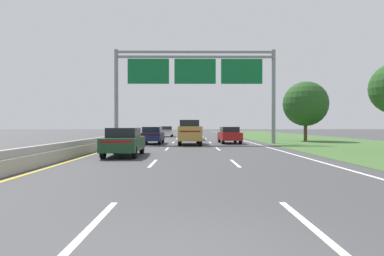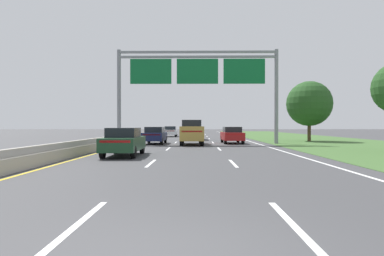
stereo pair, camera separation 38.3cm
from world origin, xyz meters
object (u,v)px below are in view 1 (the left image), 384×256
object	(u,v)px
car_red_right_lane_sedan	(229,135)
car_darkgreen_left_lane_sedan	(124,141)
car_grey_centre_lane_sedan	(193,133)
car_navy_left_lane_sedan	(153,135)
roadside_tree_mid	(306,104)
pickup_truck_gold	(189,132)
car_white_left_lane_sedan	(167,131)
overhead_sign_gantry	(195,76)

from	to	relation	value
car_red_right_lane_sedan	car_darkgreen_left_lane_sedan	bearing A→B (deg)	148.88
car_darkgreen_left_lane_sedan	car_grey_centre_lane_sedan	xyz separation A→B (m)	(4.06, 20.51, 0.00)
car_navy_left_lane_sedan	roadside_tree_mid	distance (m)	17.12
pickup_truck_gold	car_darkgreen_left_lane_sedan	world-z (taller)	pickup_truck_gold
car_white_left_lane_sedan	roadside_tree_mid	xyz separation A→B (m)	(16.05, -14.20, 3.23)
overhead_sign_gantry	pickup_truck_gold	world-z (taller)	overhead_sign_gantry
car_darkgreen_left_lane_sedan	car_red_right_lane_sedan	xyz separation A→B (m)	(7.46, 13.00, 0.00)
overhead_sign_gantry	car_red_right_lane_sedan	size ratio (longest dim) A/B	3.39
overhead_sign_gantry	car_darkgreen_left_lane_sedan	world-z (taller)	overhead_sign_gantry
car_red_right_lane_sedan	car_white_left_lane_sedan	xyz separation A→B (m)	(-7.29, 18.36, 0.00)
car_red_right_lane_sedan	car_white_left_lane_sedan	size ratio (longest dim) A/B	1.01
car_grey_centre_lane_sedan	car_white_left_lane_sedan	size ratio (longest dim) A/B	1.00
car_grey_centre_lane_sedan	car_darkgreen_left_lane_sedan	bearing A→B (deg)	169.28
car_darkgreen_left_lane_sedan	car_white_left_lane_sedan	size ratio (longest dim) A/B	1.00
overhead_sign_gantry	roadside_tree_mid	size ratio (longest dim) A/B	2.33
roadside_tree_mid	car_darkgreen_left_lane_sedan	bearing A→B (deg)	-133.39
pickup_truck_gold	car_red_right_lane_sedan	bearing A→B (deg)	-61.93
car_navy_left_lane_sedan	roadside_tree_mid	bearing A→B (deg)	-71.06
car_red_right_lane_sedan	car_grey_centre_lane_sedan	bearing A→B (deg)	23.09
car_white_left_lane_sedan	car_navy_left_lane_sedan	world-z (taller)	same
car_grey_centre_lane_sedan	car_navy_left_lane_sedan	distance (m)	9.37
car_darkgreen_left_lane_sedan	car_navy_left_lane_sedan	bearing A→B (deg)	-2.12
car_grey_centre_lane_sedan	overhead_sign_gantry	bearing A→B (deg)	-178.82
pickup_truck_gold	car_grey_centre_lane_sedan	size ratio (longest dim) A/B	1.23
car_grey_centre_lane_sedan	car_white_left_lane_sedan	distance (m)	11.53
car_navy_left_lane_sedan	overhead_sign_gantry	bearing A→B (deg)	-84.51
car_red_right_lane_sedan	car_navy_left_lane_sedan	distance (m)	7.30
car_darkgreen_left_lane_sedan	car_navy_left_lane_sedan	size ratio (longest dim) A/B	1.00
pickup_truck_gold	car_red_right_lane_sedan	size ratio (longest dim) A/B	1.23
pickup_truck_gold	car_red_right_lane_sedan	world-z (taller)	pickup_truck_gold
overhead_sign_gantry	car_navy_left_lane_sedan	size ratio (longest dim) A/B	3.40
overhead_sign_gantry	car_grey_centre_lane_sedan	world-z (taller)	overhead_sign_gantry
car_grey_centre_lane_sedan	roadside_tree_mid	size ratio (longest dim) A/B	0.68
car_grey_centre_lane_sedan	roadside_tree_mid	bearing A→B (deg)	-104.91
car_red_right_lane_sedan	car_white_left_lane_sedan	distance (m)	19.75
roadside_tree_mid	car_red_right_lane_sedan	bearing A→B (deg)	-154.63
car_grey_centre_lane_sedan	roadside_tree_mid	world-z (taller)	roadside_tree_mid
roadside_tree_mid	car_navy_left_lane_sedan	bearing A→B (deg)	-161.96
car_red_right_lane_sedan	roadside_tree_mid	xyz separation A→B (m)	(8.76, 4.15, 3.23)
pickup_truck_gold	car_grey_centre_lane_sedan	bearing A→B (deg)	-3.71
overhead_sign_gantry	car_red_right_lane_sedan	world-z (taller)	overhead_sign_gantry
overhead_sign_gantry	car_navy_left_lane_sedan	xyz separation A→B (m)	(-3.93, -0.32, -5.47)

